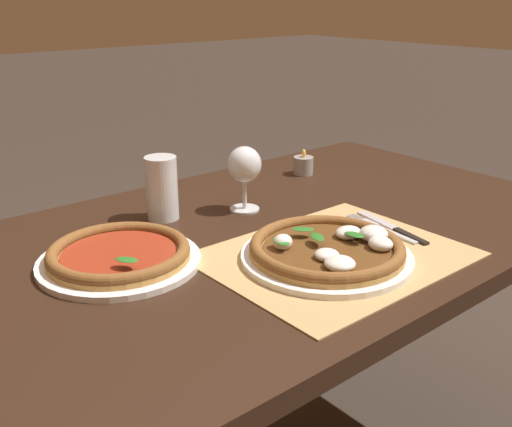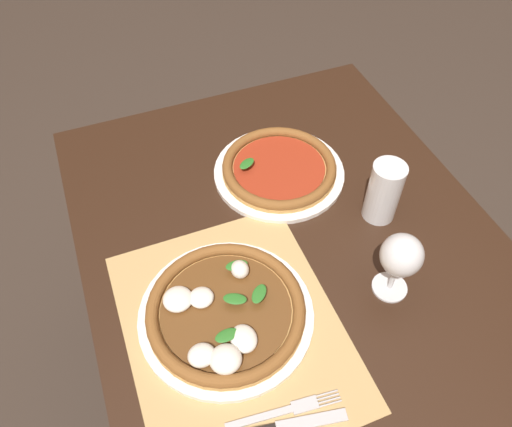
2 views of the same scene
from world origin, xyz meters
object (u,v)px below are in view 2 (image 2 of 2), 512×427
object	(u,v)px
pizza_far	(279,169)
knife	(284,427)
wine_glass	(401,257)
pint_glass	(384,193)
pizza_near	(225,312)
fork	(285,411)

from	to	relation	value
pizza_far	knife	size ratio (longest dim) A/B	1.45
wine_glass	pint_glass	distance (m)	0.20
pizza_near	pint_glass	xyz separation A→B (m)	(-0.12, 0.40, 0.05)
pizza_near	knife	bearing A→B (deg)	6.00
pizza_near	fork	world-z (taller)	pizza_near
pizza_far	pint_glass	xyz separation A→B (m)	(0.19, 0.16, 0.05)
pizza_far	wine_glass	size ratio (longest dim) A/B	2.00
knife	wine_glass	bearing A→B (deg)	119.25
pizza_near	fork	distance (m)	0.20
wine_glass	fork	world-z (taller)	wine_glass
pizza_far	pint_glass	world-z (taller)	pint_glass
pizza_far	fork	world-z (taller)	pizza_far
wine_glass	fork	distance (m)	0.34
pizza_near	pint_glass	size ratio (longest dim) A/B	2.29
pizza_far	fork	xyz separation A→B (m)	(0.52, -0.21, -0.01)
knife	pizza_far	bearing A→B (deg)	157.75
fork	knife	bearing A→B (deg)	-25.93
wine_glass	pint_glass	xyz separation A→B (m)	(-0.18, 0.08, -0.04)
fork	knife	xyz separation A→B (m)	(0.02, -0.01, 0.00)
pizza_far	knife	bearing A→B (deg)	-22.25
pizza_near	knife	world-z (taller)	pizza_near
pint_glass	knife	size ratio (longest dim) A/B	0.68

